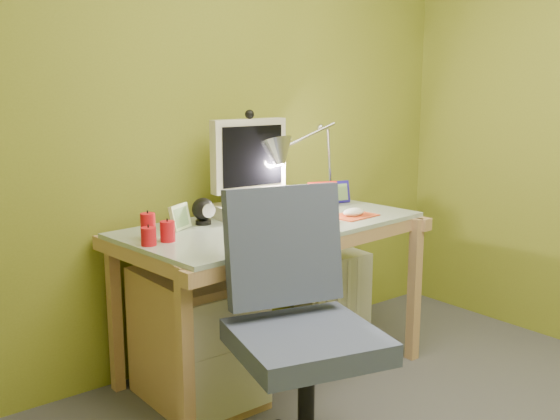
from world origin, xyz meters
TOP-DOWN VIEW (x-y plane):
  - wall_back at (0.00, 1.60)m, footprint 3.20×0.01m
  - desk at (0.14, 1.23)m, footprint 1.43×0.80m
  - monitor at (0.14, 1.41)m, footprint 0.37×0.23m
  - speaker_left at (-0.13, 1.39)m, footprint 0.11×0.11m
  - speaker_right at (0.41, 1.39)m, footprint 0.13×0.13m
  - keyboard at (0.06, 1.09)m, footprint 0.41×0.14m
  - mousepad at (0.52, 1.09)m, footprint 0.23×0.18m
  - mouse at (0.52, 1.09)m, footprint 0.13×0.10m
  - amber_tumbler at (0.32, 1.15)m, footprint 0.08×0.08m
  - candle_cluster at (-0.46, 1.24)m, footprint 0.17×0.15m
  - photo_frame_red at (0.56, 1.35)m, footprint 0.15×0.07m
  - photo_frame_blue at (0.70, 1.39)m, footprint 0.14×0.05m
  - photo_frame_green at (-0.26, 1.37)m, footprint 0.12×0.08m
  - desk_lamp at (0.59, 1.41)m, footprint 0.60×0.32m
  - task_chair at (-0.24, 0.55)m, footprint 0.68×0.68m
  - radiator at (0.75, 1.46)m, footprint 0.43×0.20m

SIDE VIEW (x-z plane):
  - radiator at x=0.75m, z-range 0.00..0.42m
  - desk at x=0.14m, z-range 0.00..0.74m
  - task_chair at x=-0.24m, z-range 0.00..1.00m
  - mousepad at x=0.52m, z-range 0.74..0.74m
  - keyboard at x=0.06m, z-range 0.74..0.76m
  - mouse at x=0.52m, z-range 0.74..0.78m
  - amber_tumbler at x=0.32m, z-range 0.74..0.82m
  - photo_frame_green at x=-0.26m, z-range 0.74..0.85m
  - candle_cluster at x=-0.46m, z-range 0.74..0.85m
  - photo_frame_blue at x=0.70m, z-range 0.74..0.85m
  - speaker_left at x=-0.13m, z-range 0.74..0.86m
  - speaker_right at x=0.41m, z-range 0.74..0.87m
  - photo_frame_red at x=0.56m, z-range 0.74..0.87m
  - monitor at x=0.14m, z-range 0.74..1.23m
  - desk_lamp at x=0.59m, z-range 0.74..1.35m
  - wall_back at x=0.00m, z-range 0.00..2.40m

